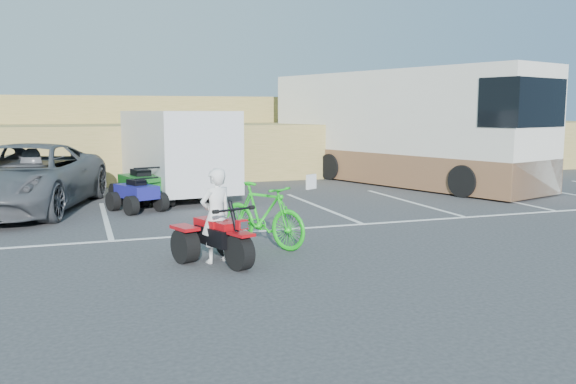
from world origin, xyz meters
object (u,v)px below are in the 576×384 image
object	(u,v)px
grey_pickup	(24,178)
rv_motorhome	(399,136)
rider	(216,216)
green_dirt_bike	(263,215)
cargo_trailer	(176,150)
red_trike_atv	(222,264)
quad_atv_blue	(137,211)
quad_atv_green	(142,206)

from	to	relation	value
grey_pickup	rv_motorhome	bearing A→B (deg)	27.60
rider	green_dirt_bike	bearing A→B (deg)	-160.91
cargo_trailer	rv_motorhome	distance (m)	7.89
red_trike_atv	rider	xyz separation A→B (m)	(-0.05, 0.14, 0.79)
rv_motorhome	quad_atv_blue	distance (m)	9.98
rv_motorhome	quad_atv_green	bearing A→B (deg)	176.36
green_dirt_bike	quad_atv_green	world-z (taller)	green_dirt_bike
rider	cargo_trailer	world-z (taller)	cargo_trailer
green_dirt_bike	red_trike_atv	bearing A→B (deg)	-166.85
rider	quad_atv_blue	bearing A→B (deg)	-102.49
red_trike_atv	cargo_trailer	xyz separation A→B (m)	(0.59, 8.50, 1.35)
rider	grey_pickup	size ratio (longest dim) A/B	0.26
cargo_trailer	red_trike_atv	bearing A→B (deg)	-101.32
cargo_trailer	rv_motorhome	bearing A→B (deg)	-2.12
red_trike_atv	rider	bearing A→B (deg)	90.00
cargo_trailer	quad_atv_blue	bearing A→B (deg)	-125.83
quad_atv_green	cargo_trailer	bearing A→B (deg)	41.20
green_dirt_bike	rider	bearing A→B (deg)	-172.53
cargo_trailer	rv_motorhome	size ratio (longest dim) A/B	0.52
grey_pickup	rv_motorhome	xyz separation A→B (m)	(11.91, 2.38, 0.80)
grey_pickup	rv_motorhome	size ratio (longest dim) A/B	0.56
red_trike_atv	grey_pickup	xyz separation A→B (m)	(-3.47, 6.84, 0.84)
rider	rv_motorhome	xyz separation A→B (m)	(8.49, 9.07, 0.85)
green_dirt_bike	grey_pickup	world-z (taller)	grey_pickup
cargo_trailer	quad_atv_blue	world-z (taller)	cargo_trailer
cargo_trailer	quad_atv_blue	xyz separation A→B (m)	(-1.41, -2.60, -1.35)
green_dirt_bike	quad_atv_green	xyz separation A→B (m)	(-1.64, 5.73, -0.60)
rider	quad_atv_green	world-z (taller)	rider
rv_motorhome	rider	bearing A→B (deg)	-151.99
grey_pickup	cargo_trailer	xyz separation A→B (m)	(4.06, 1.66, 0.51)
quad_atv_blue	quad_atv_green	distance (m)	0.87
rider	quad_atv_green	size ratio (longest dim) A/B	0.94
rider	rv_motorhome	bearing A→B (deg)	-153.21
green_dirt_bike	cargo_trailer	size ratio (longest dim) A/B	0.36
rider	green_dirt_bike	size ratio (longest dim) A/B	0.79
red_trike_atv	grey_pickup	distance (m)	7.71
rv_motorhome	quad_atv_blue	xyz separation A→B (m)	(-9.26, -3.32, -1.64)
quad_atv_blue	quad_atv_green	xyz separation A→B (m)	(0.19, 0.85, 0.00)
quad_atv_green	rv_motorhome	bearing A→B (deg)	1.28
rv_motorhome	quad_atv_green	size ratio (longest dim) A/B	6.45
green_dirt_bike	quad_atv_blue	world-z (taller)	green_dirt_bike
green_dirt_bike	rv_motorhome	distance (m)	11.12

